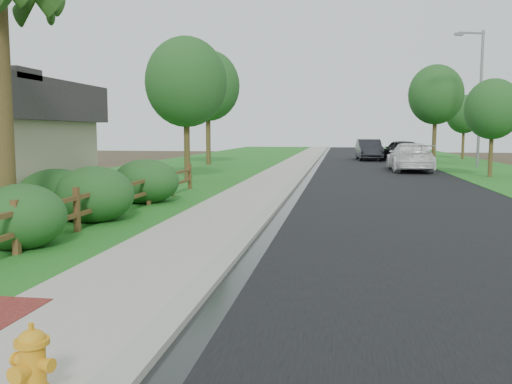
% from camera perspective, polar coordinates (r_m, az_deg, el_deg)
% --- Properties ---
extents(ground, '(120.00, 120.00, 0.00)m').
position_cam_1_polar(ground, '(7.28, -11.39, -12.75)').
color(ground, '#39321F').
extents(road, '(8.00, 90.00, 0.02)m').
position_cam_1_polar(road, '(41.57, 11.82, 2.94)').
color(road, black).
rests_on(road, ground).
extents(curb, '(0.40, 90.00, 0.12)m').
position_cam_1_polar(curb, '(41.56, 6.02, 3.10)').
color(curb, gray).
rests_on(curb, ground).
extents(wet_gutter, '(0.50, 90.00, 0.00)m').
position_cam_1_polar(wet_gutter, '(41.55, 6.50, 3.04)').
color(wet_gutter, black).
rests_on(wet_gutter, road).
extents(sidewalk, '(2.20, 90.00, 0.10)m').
position_cam_1_polar(sidewalk, '(41.64, 4.23, 3.11)').
color(sidewalk, '#A1988C').
rests_on(sidewalk, ground).
extents(grass_strip, '(1.60, 90.00, 0.06)m').
position_cam_1_polar(grass_strip, '(41.84, 1.63, 3.12)').
color(grass_strip, '#1B5F1B').
rests_on(grass_strip, ground).
extents(lawn_near, '(9.00, 90.00, 0.04)m').
position_cam_1_polar(lawn_near, '(42.80, -5.30, 3.15)').
color(lawn_near, '#1B5F1B').
rests_on(lawn_near, ground).
extents(verge_far, '(6.00, 90.00, 0.04)m').
position_cam_1_polar(verge_far, '(42.50, 21.16, 2.73)').
color(verge_far, '#1B5F1B').
rests_on(verge_far, ground).
extents(ranch_fence, '(0.12, 16.92, 1.10)m').
position_cam_1_polar(ranch_fence, '(14.29, -16.17, -0.95)').
color(ranch_fence, '#51321B').
rests_on(ranch_fence, ground).
extents(fire_hydrant, '(0.45, 0.36, 0.68)m').
position_cam_1_polar(fire_hydrant, '(5.12, -22.48, -16.56)').
color(fire_hydrant, gold).
rests_on(fire_hydrant, sidewalk).
extents(white_suv, '(2.43, 5.87, 1.70)m').
position_cam_1_polar(white_suv, '(34.09, 15.91, 3.56)').
color(white_suv, white).
rests_on(white_suv, road).
extents(dark_car_mid, '(3.32, 5.57, 1.78)m').
position_cam_1_polar(dark_car_mid, '(44.62, 14.99, 4.23)').
color(dark_car_mid, black).
rests_on(dark_car_mid, road).
extents(dark_car_far, '(2.17, 5.42, 1.75)m').
position_cam_1_polar(dark_car_far, '(46.72, 11.81, 4.38)').
color(dark_car_far, black).
rests_on(dark_car_far, road).
extents(streetlight, '(2.03, 0.79, 9.01)m').
position_cam_1_polar(streetlight, '(39.35, 22.35, 9.84)').
color(streetlight, gray).
rests_on(streetlight, ground).
extents(boulder, '(1.17, 0.93, 0.72)m').
position_cam_1_polar(boulder, '(14.90, -16.38, -1.66)').
color(boulder, brown).
rests_on(boulder, ground).
extents(shrub_a, '(2.11, 2.11, 1.34)m').
position_cam_1_polar(shrub_a, '(11.87, -23.50, -2.42)').
color(shrub_a, '#1B4D1E').
rests_on(shrub_a, ground).
extents(shrub_b, '(2.04, 2.04, 1.40)m').
position_cam_1_polar(shrub_b, '(15.39, -20.30, -0.28)').
color(shrub_b, '#1B4D1E').
rests_on(shrub_b, ground).
extents(shrub_c, '(2.49, 2.49, 1.48)m').
position_cam_1_polar(shrub_c, '(14.74, -16.63, -0.26)').
color(shrub_c, '#1B4D1E').
rests_on(shrub_c, ground).
extents(shrub_d, '(2.47, 2.47, 1.48)m').
position_cam_1_polar(shrub_d, '(18.24, -11.49, 1.09)').
color(shrub_d, '#1B4D1E').
rests_on(shrub_d, ground).
extents(tree_near_left, '(3.86, 3.86, 6.84)m').
position_cam_1_polar(tree_near_left, '(26.27, -7.38, 11.38)').
color(tree_near_left, '#3E3019').
rests_on(tree_near_left, ground).
extents(tree_near_right, '(2.84, 2.84, 5.12)m').
position_cam_1_polar(tree_near_right, '(30.76, 23.67, 7.99)').
color(tree_near_right, '#3E3019').
rests_on(tree_near_right, ground).
extents(tree_mid_left, '(4.58, 4.58, 8.19)m').
position_cam_1_polar(tree_mid_left, '(39.54, -5.10, 11.06)').
color(tree_mid_left, '#3E3019').
rests_on(tree_mid_left, ground).
extents(tree_mid_right, '(4.13, 4.13, 7.48)m').
position_cam_1_polar(tree_mid_right, '(44.04, 18.40, 9.68)').
color(tree_mid_right, '#3E3019').
rests_on(tree_mid_right, ground).
extents(tree_far_right, '(3.03, 3.03, 5.58)m').
position_cam_1_polar(tree_far_right, '(50.58, 21.07, 7.64)').
color(tree_far_right, '#3E3019').
rests_on(tree_far_right, ground).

